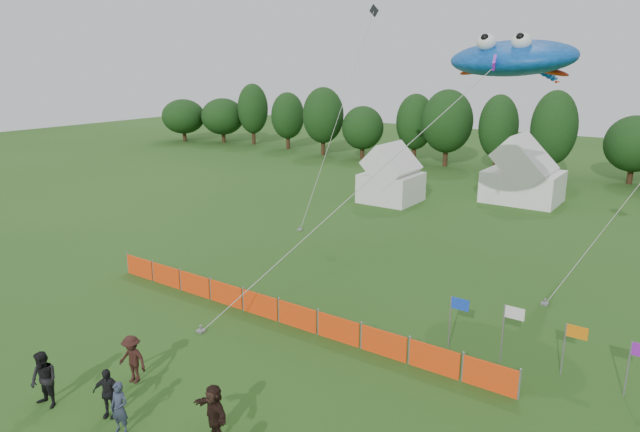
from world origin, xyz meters
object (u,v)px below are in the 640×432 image
Objects in this scene: spectator_d at (108,393)px; spectator_a at (120,408)px; stingray_kite at (515,58)px; tent_right at (523,176)px; tent_left at (391,178)px; spectator_c at (132,359)px; spectator_b at (44,380)px; spectator_f at (214,412)px; barrier_fence at (278,310)px.

spectator_a is at bearing -46.58° from spectator_d.
tent_right is at bearing 102.04° from stingray_kite.
tent_left is 30.85m from spectator_a.
tent_right is at bearing 34.81° from tent_left.
spectator_d is (1.02, -1.67, -0.05)m from spectator_c.
spectator_b reaches higher than spectator_c.
spectator_d is 22.63m from stingray_kite.
tent_left is at bearing 122.34° from spectator_f.
tent_left is 2.41× the size of spectator_f.
tent_right reaches higher than spectator_f.
tent_left is 30.82m from spectator_b.
tent_left is 22.52m from barrier_fence.
spectator_b is at bearing -103.41° from barrier_fence.
barrier_fence is 12.39× the size of spectator_d.
spectator_b is 0.08× the size of stingray_kite.
tent_left reaches higher than barrier_fence.
spectator_c is 1.06× the size of spectator_d.
spectator_c is at bearing -173.51° from spectator_f.
spectator_b is 1.16× the size of spectator_d.
tent_left is 0.21× the size of barrier_fence.
spectator_f is (5.48, 1.93, -0.08)m from spectator_b.
tent_right is (8.36, 5.81, 0.16)m from tent_left.
spectator_b is (-3.03, -0.54, 0.13)m from spectator_a.
spectator_f is (2.44, 1.39, 0.05)m from spectator_a.
barrier_fence is at bearing 82.59° from spectator_a.
tent_left reaches higher than spectator_a.
spectator_f reaches higher than barrier_fence.
tent_right is 36.60m from spectator_b.
spectator_a is (7.18, -29.99, -1.02)m from tent_left.
spectator_b reaches higher than spectator_d.
stingray_kite is (5.54, 19.59, 9.88)m from spectator_d.
spectator_f is at bearing -96.56° from stingray_kite.
tent_right is 3.00× the size of spectator_b.
spectator_a is (0.90, -8.40, 0.31)m from barrier_fence.
stingray_kite reaches higher than tent_left.
spectator_c is (1.05, 2.50, -0.08)m from spectator_b.
spectator_d is (-2.14, -35.51, -1.19)m from tent_right.
spectator_f is 21.04m from stingray_kite.
stingray_kite is at bearing 63.52° from spectator_a.
tent_left is 30.36m from spectator_d.
tent_right is 3.47× the size of spectator_a.
spectator_a is 3.08m from spectator_b.
spectator_f is (3.41, 1.11, 0.05)m from spectator_d.
barrier_fence is 8.46m from spectator_a.
tent_right is 34.44m from spectator_f.
spectator_f is (3.35, -7.01, 0.35)m from barrier_fence.
spectator_b is 2.23m from spectator_d.
tent_left reaches higher than spectator_c.
tent_right is 35.84m from spectator_a.
stingray_kite is at bearing -40.69° from tent_left.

